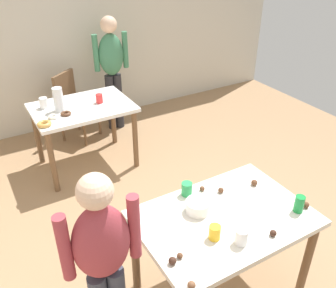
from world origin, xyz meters
TOP-DOWN VIEW (x-y plane):
  - ground_plane at (0.00, 0.00)m, footprint 6.40×6.40m
  - wall_back at (0.00, 3.20)m, footprint 6.40×0.10m
  - dining_table_near at (-0.15, -0.18)m, footprint 1.15×0.80m
  - dining_table_far at (-0.39, 2.01)m, footprint 1.05×0.76m
  - chair_far_table at (-0.29, 2.73)m, footprint 0.56×0.56m
  - person_girl_near at (-1.01, -0.18)m, footprint 0.45×0.23m
  - person_adult_far at (0.27, 2.71)m, footprint 0.46×0.24m
  - mixing_bowl at (-0.27, -0.04)m, footprint 0.17×0.17m
  - soda_can at (0.31, -0.39)m, footprint 0.07×0.07m
  - fork_near at (-0.08, -0.27)m, footprint 0.17×0.02m
  - cup_near_0 at (-0.21, -0.42)m, footprint 0.08×0.08m
  - cup_near_1 at (-0.33, -0.30)m, footprint 0.07×0.07m
  - cup_near_2 at (-0.24, 0.15)m, footprint 0.08×0.08m
  - cake_ball_0 at (-0.66, -0.35)m, footprint 0.05×0.05m
  - cake_ball_1 at (0.39, -0.39)m, footprint 0.04×0.04m
  - cake_ball_2 at (-0.60, -0.33)m, footprint 0.04×0.04m
  - cake_ball_3 at (-0.01, 0.04)m, footprint 0.04×0.04m
  - cake_ball_4 at (0.25, -0.02)m, footprint 0.05×0.05m
  - cake_ball_5 at (0.00, -0.47)m, footprint 0.04×0.04m
  - cake_ball_6 at (-0.12, 0.13)m, footprint 0.04×0.04m
  - cake_ball_7 at (-0.65, -0.54)m, footprint 0.05×0.05m
  - pitcher_far at (-0.62, 2.01)m, footprint 0.10×0.10m
  - cup_far_0 at (-0.75, 2.17)m, footprint 0.09×0.09m
  - cup_far_1 at (-0.19, 1.99)m, footprint 0.08×0.08m
  - donut_far_0 at (-0.73, 1.87)m, footprint 0.10×0.10m
  - donut_far_1 at (-0.85, 1.75)m, footprint 0.14×0.14m
  - donut_far_2 at (-0.60, 1.87)m, footprint 0.11×0.11m

SIDE VIEW (x-z plane):
  - ground_plane at x=0.00m, z-range 0.00..0.00m
  - chair_far_table at x=-0.29m, z-range 0.06..0.93m
  - dining_table_far at x=-0.39m, z-range 0.26..1.01m
  - dining_table_near at x=-0.15m, z-range 0.27..1.02m
  - fork_near at x=-0.08m, z-range 0.75..0.76m
  - donut_far_0 at x=-0.73m, z-range 0.75..0.78m
  - donut_far_2 at x=-0.60m, z-range 0.75..0.78m
  - cake_ball_2 at x=-0.60m, z-range 0.75..0.79m
  - cake_ball_6 at x=-0.12m, z-range 0.75..0.79m
  - donut_far_1 at x=-0.85m, z-range 0.75..0.79m
  - cake_ball_3 at x=-0.01m, z-range 0.75..0.79m
  - cake_ball_5 at x=0.00m, z-range 0.75..0.79m
  - cake_ball_1 at x=0.39m, z-range 0.75..0.79m
  - cake_ball_7 at x=-0.65m, z-range 0.75..0.80m
  - cake_ball_0 at x=-0.66m, z-range 0.75..0.80m
  - cake_ball_4 at x=0.25m, z-range 0.75..0.80m
  - mixing_bowl at x=-0.27m, z-range 0.75..0.83m
  - cup_near_1 at x=-0.33m, z-range 0.75..0.85m
  - cup_far_1 at x=-0.19m, z-range 0.75..0.85m
  - cup_near_2 at x=-0.24m, z-range 0.75..0.85m
  - cup_near_0 at x=-0.21m, z-range 0.75..0.86m
  - cup_far_0 at x=-0.75m, z-range 0.75..0.86m
  - soda_can at x=0.31m, z-range 0.75..0.87m
  - person_girl_near at x=-1.01m, z-range 0.13..1.52m
  - pitcher_far at x=-0.62m, z-range 0.75..1.00m
  - person_adult_far at x=0.27m, z-range 0.15..1.65m
  - wall_back at x=0.00m, z-range 0.00..2.60m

